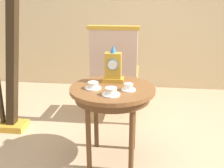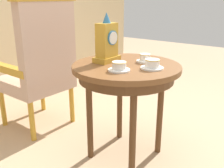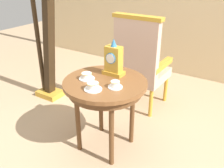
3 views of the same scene
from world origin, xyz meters
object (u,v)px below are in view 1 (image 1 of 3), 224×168
Objects in this scene: harp at (7,66)px; armchair at (115,73)px; teacup_right at (111,92)px; mantel_clock at (114,67)px; teacup_center at (128,87)px; teacup_left at (93,86)px; side_table at (112,96)px.

armchair is at bearing 19.51° from harp.
armchair is (-0.08, 1.02, -0.13)m from teacup_right.
mantel_clock is 0.72m from armchair.
teacup_center is at bearing -20.89° from harp.
armchair is (-0.06, 0.67, -0.24)m from mantel_clock.
teacup_left is at bearing -25.96° from harp.
side_table is at bearing 156.40° from teacup_center.
mantel_clock is 1.20m from harp.
side_table is at bearing -20.56° from harp.
teacup_right is 0.43× the size of mantel_clock.
mantel_clock is at bearing 54.63° from teacup_left.
teacup_right is 1.34m from harp.
teacup_center is 0.36× the size of mantel_clock.
mantel_clock is 0.29× the size of armchair.
mantel_clock reaches higher than teacup_center.
mantel_clock is at bearing 93.27° from teacup_right.
harp is at bearing 159.11° from teacup_center.
harp is (-1.10, -0.39, 0.15)m from armchair.
armchair is (0.08, 0.88, -0.13)m from teacup_left.
mantel_clock is (-0.15, 0.22, 0.11)m from teacup_center.
harp reaches higher than side_table.
teacup_left is at bearing -161.06° from side_table.
armchair reaches higher than mantel_clock.
teacup_center is at bearing -55.48° from mantel_clock.
teacup_right is 0.36m from mantel_clock.
teacup_right is 1.03m from armchair.
teacup_left is 1.13m from harp.
teacup_left is 0.30m from teacup_center.
side_table is 0.20m from teacup_left.
side_table is 5.04× the size of teacup_right.
teacup_center is at bearing -23.60° from side_table.
mantel_clock is at bearing -84.53° from armchair.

